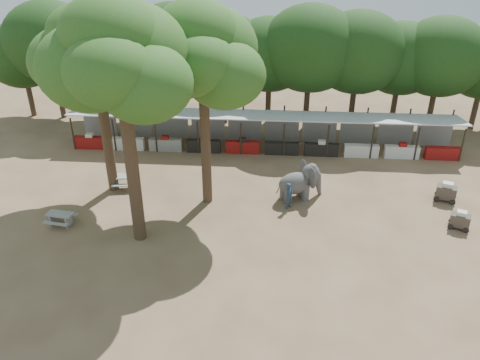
# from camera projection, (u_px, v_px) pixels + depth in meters

# --- Properties ---
(ground) EXTENTS (100.00, 100.00, 0.00)m
(ground) POSITION_uv_depth(u_px,v_px,m) (253.00, 267.00, 22.31)
(ground) COLOR brown
(ground) RESTS_ON ground
(vendor_stalls) EXTENTS (28.00, 2.99, 2.80)m
(vendor_stalls) POSITION_uv_depth(u_px,v_px,m) (263.00, 133.00, 33.92)
(vendor_stalls) COLOR #AFB3B7
(vendor_stalls) RESTS_ON ground
(yard_tree_left) EXTENTS (7.10, 6.90, 11.02)m
(yard_tree_left) POSITION_uv_depth(u_px,v_px,m) (94.00, 55.00, 25.36)
(yard_tree_left) COLOR #332316
(yard_tree_left) RESTS_ON ground
(yard_tree_center) EXTENTS (7.10, 6.90, 12.04)m
(yard_tree_center) POSITION_uv_depth(u_px,v_px,m) (117.00, 60.00, 20.29)
(yard_tree_center) COLOR #332316
(yard_tree_center) RESTS_ON ground
(yard_tree_back) EXTENTS (7.10, 6.90, 11.36)m
(yard_tree_back) POSITION_uv_depth(u_px,v_px,m) (200.00, 55.00, 23.93)
(yard_tree_back) COLOR #332316
(yard_tree_back) RESTS_ON ground
(backdrop_trees) EXTENTS (46.46, 5.95, 8.33)m
(backdrop_trees) POSITION_uv_depth(u_px,v_px,m) (266.00, 56.00, 36.42)
(backdrop_trees) COLOR #332316
(backdrop_trees) RESTS_ON ground
(elephant) EXTENTS (2.93, 2.28, 2.19)m
(elephant) POSITION_uv_depth(u_px,v_px,m) (300.00, 182.00, 27.54)
(elephant) COLOR #42403F
(elephant) RESTS_ON ground
(handler) EXTENTS (0.64, 0.69, 1.60)m
(handler) POSITION_uv_depth(u_px,v_px,m) (289.00, 196.00, 26.68)
(handler) COLOR #26384C
(handler) RESTS_ON ground
(picnic_table_near) EXTENTS (1.59, 1.47, 0.71)m
(picnic_table_near) POSITION_uv_depth(u_px,v_px,m) (60.00, 217.00, 25.29)
(picnic_table_near) COLOR gray
(picnic_table_near) RESTS_ON ground
(picnic_table_far) EXTENTS (1.82, 1.70, 0.80)m
(picnic_table_far) POSITION_uv_depth(u_px,v_px,m) (126.00, 180.00, 29.01)
(picnic_table_far) COLOR gray
(picnic_table_far) RESTS_ON ground
(cart_front) EXTENTS (1.26, 1.06, 1.05)m
(cart_front) POSITION_uv_depth(u_px,v_px,m) (460.00, 220.00, 24.98)
(cart_front) COLOR #382E27
(cart_front) RESTS_ON ground
(cart_back) EXTENTS (1.43, 1.18, 1.19)m
(cart_back) POSITION_uv_depth(u_px,v_px,m) (446.00, 192.00, 27.52)
(cart_back) COLOR #382E27
(cart_back) RESTS_ON ground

